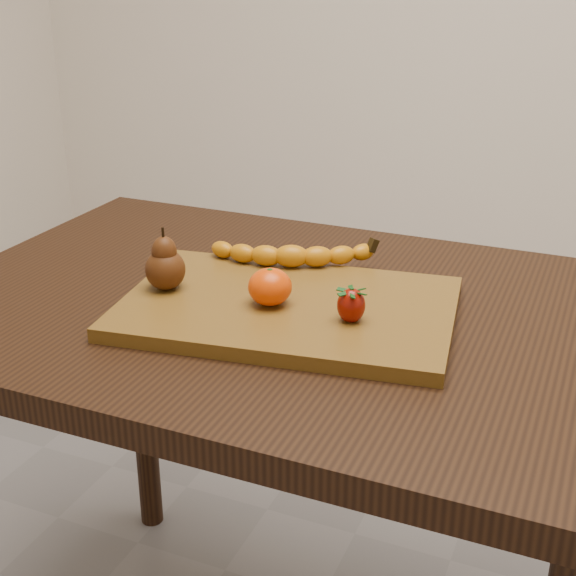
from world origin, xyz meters
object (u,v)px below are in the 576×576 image
at_px(mandarin, 270,287).
at_px(pear, 165,259).
at_px(cutting_board, 288,308).
at_px(table, 275,360).

bearing_deg(mandarin, pear, -177.33).
bearing_deg(mandarin, cutting_board, 42.17).
bearing_deg(table, cutting_board, -45.11).
xyz_separation_m(cutting_board, mandarin, (-0.02, -0.02, 0.04)).
bearing_deg(table, pear, -156.39).
bearing_deg(pear, cutting_board, 7.91).
distance_m(pear, mandarin, 0.16).
xyz_separation_m(table, cutting_board, (0.04, -0.04, 0.11)).
distance_m(table, pear, 0.22).
height_order(cutting_board, mandarin, mandarin).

